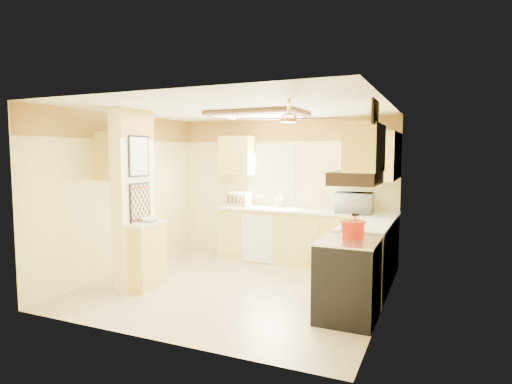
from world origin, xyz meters
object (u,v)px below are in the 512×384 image
at_px(dutch_oven, 353,229).
at_px(kettle, 355,223).
at_px(bowl, 150,220).
at_px(microwave, 354,202).
at_px(stove, 348,280).

xyz_separation_m(dutch_oven, kettle, (-0.03, 0.29, 0.03)).
bearing_deg(bowl, kettle, 9.31).
height_order(bowl, dutch_oven, dutch_oven).
bearing_deg(microwave, dutch_oven, 98.19).
bearing_deg(microwave, bowl, 38.73).
relative_size(microwave, kettle, 2.66).
bearing_deg(kettle, stove, -87.89).
distance_m(bowl, kettle, 2.78).
bearing_deg(microwave, stove, 97.03).
bearing_deg(dutch_oven, kettle, 95.47).
height_order(microwave, dutch_oven, microwave).
bearing_deg(microwave, kettle, 99.05).
bearing_deg(stove, microwave, 99.19).
distance_m(microwave, bowl, 3.20).
height_order(stove, microwave, microwave).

